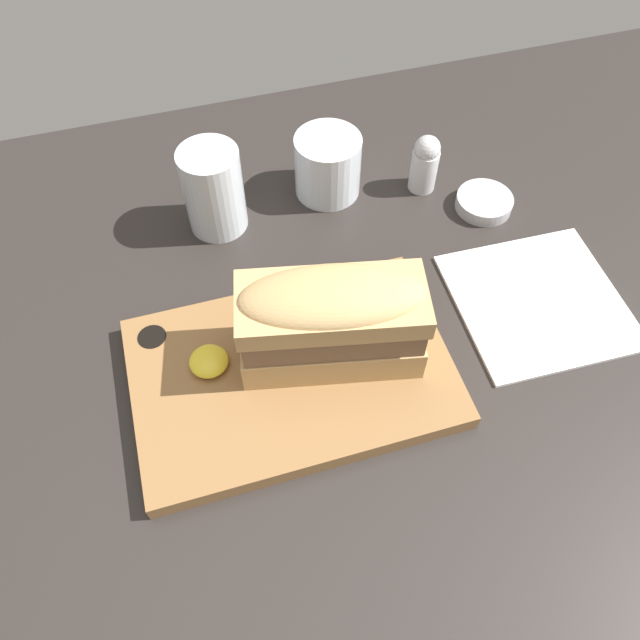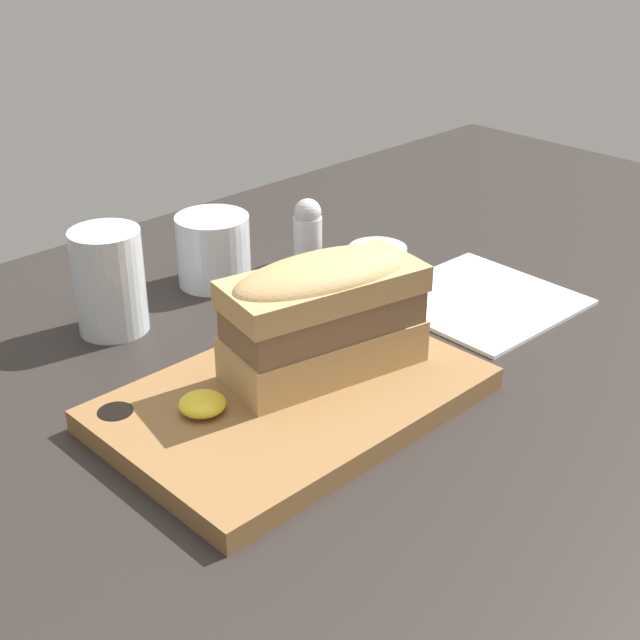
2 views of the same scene
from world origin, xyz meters
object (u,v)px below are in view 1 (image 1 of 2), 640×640
(serving_board, at_px, (291,372))
(wine_glass, at_px, (328,168))
(salt_shaker, at_px, (425,163))
(sandwich, at_px, (331,318))
(napkin, at_px, (538,301))
(condiment_dish, at_px, (484,202))
(water_glass, at_px, (214,195))

(serving_board, height_order, wine_glass, wine_glass)
(wine_glass, bearing_deg, salt_shaker, -13.89)
(serving_board, xyz_separation_m, sandwich, (0.04, 0.01, 0.07))
(sandwich, xyz_separation_m, salt_shaker, (0.18, 0.21, -0.04))
(napkin, relative_size, condiment_dish, 2.67)
(sandwich, relative_size, wine_glass, 2.29)
(serving_board, bearing_deg, sandwich, 7.93)
(sandwich, bearing_deg, serving_board, -172.07)
(water_glass, xyz_separation_m, salt_shaker, (0.25, -0.01, -0.01))
(water_glass, distance_m, salt_shaker, 0.25)
(wine_glass, distance_m, condiment_dish, 0.19)
(sandwich, xyz_separation_m, wine_glass, (0.07, 0.24, -0.04))
(condiment_dish, bearing_deg, water_glass, 168.24)
(wine_glass, bearing_deg, condiment_dish, -25.78)
(napkin, height_order, condiment_dish, condiment_dish)
(water_glass, relative_size, condiment_dish, 1.53)
(wine_glass, distance_m, napkin, 0.28)
(serving_board, xyz_separation_m, napkin, (0.28, 0.01, -0.01))
(sandwich, relative_size, water_glass, 1.76)
(salt_shaker, bearing_deg, water_glass, 177.78)
(wine_glass, bearing_deg, serving_board, -114.45)
(sandwich, height_order, water_glass, sandwich)
(salt_shaker, distance_m, condiment_dish, 0.08)
(serving_board, relative_size, napkin, 1.70)
(condiment_dish, bearing_deg, wine_glass, 154.22)
(condiment_dish, bearing_deg, sandwich, -146.84)
(napkin, height_order, salt_shaker, salt_shaker)
(serving_board, distance_m, sandwich, 0.08)
(serving_board, distance_m, water_glass, 0.23)
(water_glass, distance_m, napkin, 0.37)
(wine_glass, xyz_separation_m, napkin, (0.17, -0.23, -0.03))
(napkin, bearing_deg, salt_shaker, 104.93)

